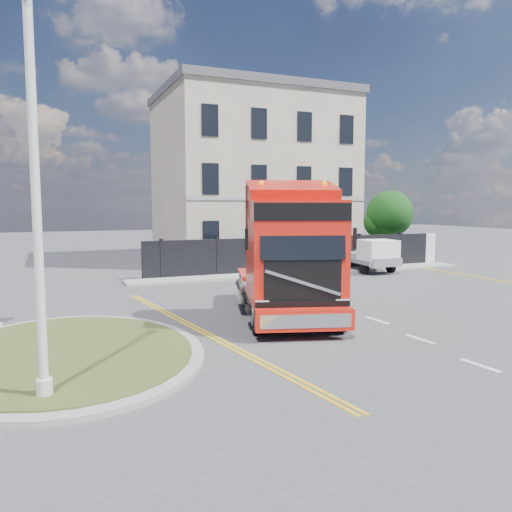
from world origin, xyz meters
name	(u,v)px	position (x,y,z in m)	size (l,w,h in m)	color
ground	(270,311)	(0.00, 0.00, 0.00)	(120.00, 120.00, 0.00)	#424244
traffic_island	(67,353)	(-7.00, -3.00, 0.08)	(6.80, 6.80, 0.17)	gray
hoarding_fence	(309,254)	(6.55, 9.00, 1.00)	(18.80, 0.25, 2.00)	black
georgian_building	(251,177)	(6.00, 16.50, 5.77)	(12.30, 10.30, 12.80)	beige
tree	(387,216)	(14.38, 12.10, 3.05)	(3.20, 3.20, 4.80)	#382619
pavement_far	(308,272)	(6.00, 8.10, 0.06)	(20.00, 1.60, 0.12)	gray
truck	(290,261)	(-0.03, -1.69, 2.00)	(4.84, 7.94, 4.47)	black
flatbed_pickup	(372,255)	(9.59, 7.13, 1.01)	(2.20, 4.66, 1.88)	slate
lamppost_island	(36,195)	(-7.50, -6.00, 4.01)	(0.24, 0.48, 7.71)	silver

